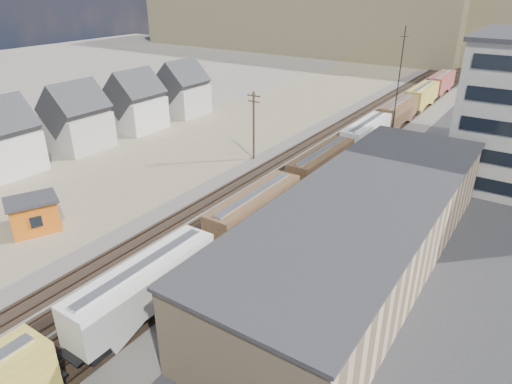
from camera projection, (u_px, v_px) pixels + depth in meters
The scene contains 12 objects.
ground at pixel (16, 365), 31.51m from camera, with size 300.00×300.00×0.00m, color #6B6356.
ballast_bed at pixel (330, 154), 69.11m from camera, with size 18.00×200.00×0.06m, color #4C4742.
dirt_yard at pixel (186, 148), 71.66m from camera, with size 24.00×180.00×0.03m, color #72614E.
asphalt_lot at pixel (462, 239), 46.75m from camera, with size 26.00×120.00×0.04m, color #232326.
rail_tracks at pixel (326, 153), 69.35m from camera, with size 11.40×200.00×0.24m.
freight_train at pixel (346, 148), 63.62m from camera, with size 3.00×119.74×4.46m.
warehouse at pixel (363, 229), 41.22m from camera, with size 12.40×40.40×7.25m.
utility_pole_north at pixel (254, 124), 65.13m from camera, with size 2.20×0.32×10.00m.
radio_mast at pixel (398, 87), 69.74m from camera, with size 1.20×0.16×18.00m.
townhouse_row at pixel (41, 131), 65.59m from camera, with size 8.15×68.16×10.47m.
hills_north at pixel (487, 12), 151.74m from camera, with size 265.00×80.00×32.00m.
maintenance_shed at pixel (34, 214), 47.54m from camera, with size 5.63×6.19×3.68m.
Camera 1 is at (26.85, -10.23, 24.22)m, focal length 32.00 mm.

